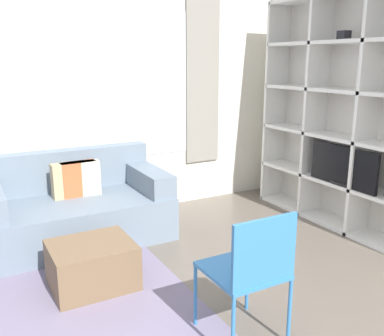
{
  "coord_description": "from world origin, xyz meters",
  "views": [
    {
      "loc": [
        -1.0,
        -1.17,
        1.72
      ],
      "look_at": [
        0.65,
        1.83,
        0.85
      ],
      "focal_mm": 40.0,
      "sensor_mm": 36.0,
      "label": 1
    }
  ],
  "objects_px": {
    "couch_main": "(75,208)",
    "ottoman": "(92,265)",
    "folding_chair": "(251,266)",
    "shelving_unit": "(343,115)"
  },
  "relations": [
    {
      "from": "couch_main",
      "to": "ottoman",
      "type": "bearing_deg",
      "value": -97.09
    },
    {
      "from": "folding_chair",
      "to": "shelving_unit",
      "type": "bearing_deg",
      "value": -149.09
    },
    {
      "from": "ottoman",
      "to": "shelving_unit",
      "type": "bearing_deg",
      "value": 1.78
    },
    {
      "from": "shelving_unit",
      "to": "ottoman",
      "type": "xyz_separation_m",
      "value": [
        -2.69,
        -0.08,
        -0.99
      ]
    },
    {
      "from": "couch_main",
      "to": "ottoman",
      "type": "xyz_separation_m",
      "value": [
        -0.12,
        -1.0,
        -0.13
      ]
    },
    {
      "from": "couch_main",
      "to": "folding_chair",
      "type": "xyz_separation_m",
      "value": [
        0.53,
        -2.14,
        0.2
      ]
    },
    {
      "from": "shelving_unit",
      "to": "folding_chair",
      "type": "xyz_separation_m",
      "value": [
        -2.03,
        -1.22,
        -0.65
      ]
    },
    {
      "from": "shelving_unit",
      "to": "couch_main",
      "type": "bearing_deg",
      "value": 160.29
    },
    {
      "from": "shelving_unit",
      "to": "folding_chair",
      "type": "relative_size",
      "value": 2.74
    },
    {
      "from": "shelving_unit",
      "to": "couch_main",
      "type": "relative_size",
      "value": 1.36
    }
  ]
}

